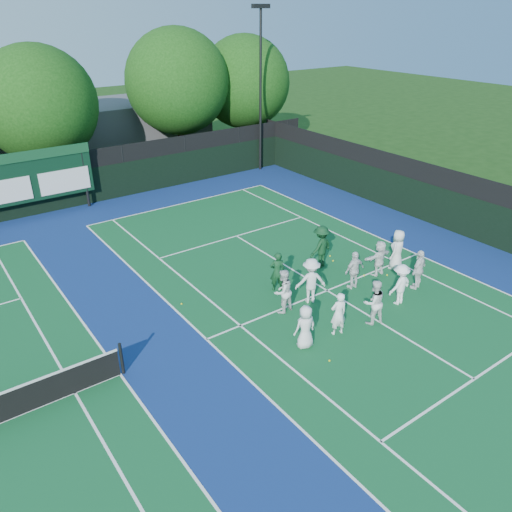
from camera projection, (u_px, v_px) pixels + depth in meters
ground at (345, 302)px, 18.82m from camera, size 120.00×120.00×0.00m
court_apron at (193, 345)px, 16.41m from camera, size 34.00×32.00×0.01m
near_court at (327, 291)px, 19.54m from camera, size 11.05×23.85×0.01m
back_fence at (54, 186)px, 26.68m from camera, size 34.00×0.08×3.00m
divider_fence_right at (469, 210)px, 23.64m from camera, size 0.08×32.00×3.00m
scoreboard at (33, 177)px, 25.48m from camera, size 6.00×0.21×3.55m
clubhouse at (78, 136)px, 34.28m from camera, size 18.00×6.00×4.00m
light_pole_right at (261, 72)px, 31.30m from camera, size 1.20×0.30×10.12m
tree_c at (42, 107)px, 28.20m from camera, size 6.53×6.53×8.32m
tree_d at (179, 84)px, 32.53m from camera, size 6.72×6.72×8.97m
tree_e at (246, 84)px, 35.49m from camera, size 6.41×6.41×8.39m
tennis_ball_0 at (329, 361)px, 15.64m from camera, size 0.07×0.07×0.07m
tennis_ball_1 at (330, 256)px, 22.19m from camera, size 0.07×0.07×0.07m
tennis_ball_2 at (387, 275)px, 20.62m from camera, size 0.07×0.07×0.07m
tennis_ball_3 at (182, 304)px, 18.63m from camera, size 0.07×0.07×0.07m
tennis_ball_4 at (333, 261)px, 21.77m from camera, size 0.07×0.07×0.07m
tennis_ball_5 at (364, 275)px, 20.60m from camera, size 0.07×0.07×0.07m
player_front_0 at (305, 327)px, 16.01m from camera, size 0.81×0.59×1.53m
player_front_1 at (338, 314)px, 16.64m from camera, size 0.65×0.51×1.59m
player_front_2 at (374, 302)px, 17.22m from camera, size 0.94×0.81×1.67m
player_front_3 at (400, 284)px, 18.38m from camera, size 1.06×0.63×1.61m
player_front_4 at (419, 270)px, 19.38m from camera, size 1.03×0.60×1.64m
player_back_0 at (283, 291)px, 17.87m from camera, size 0.90×0.74×1.68m
player_back_1 at (311, 281)px, 18.44m from camera, size 1.33×1.09×1.79m
player_back_2 at (354, 270)px, 19.41m from camera, size 0.94×0.42×1.58m
player_back_3 at (379, 258)px, 20.41m from camera, size 1.41×0.45×1.52m
player_back_4 at (397, 250)px, 20.83m from camera, size 0.99×0.79×1.76m
coach_left at (277, 272)px, 19.25m from camera, size 0.70×0.60×1.63m
coach_right at (321, 247)px, 20.96m from camera, size 1.31×0.89×1.87m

